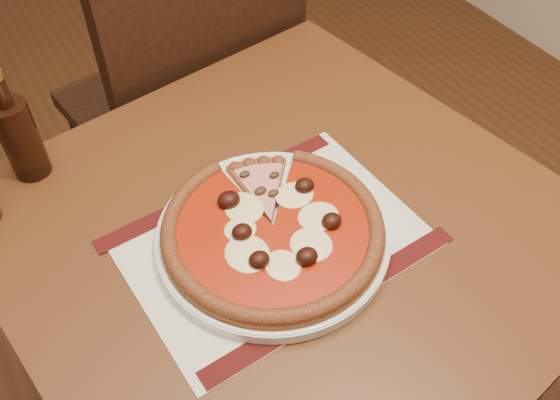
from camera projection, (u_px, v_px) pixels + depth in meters
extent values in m
cube|color=#583014|center=(287.00, 230.00, 0.90)|extent=(0.92, 0.92, 0.04)
cylinder|color=#583014|center=(539.00, 370.00, 1.15)|extent=(0.05, 0.05, 0.71)
cylinder|color=#583014|center=(44.00, 329.00, 1.21)|extent=(0.05, 0.05, 0.71)
cylinder|color=#583014|center=(302.00, 173.00, 1.51)|extent=(0.05, 0.05, 0.71)
cube|color=black|center=(175.00, 107.00, 1.51)|extent=(0.52, 0.52, 0.04)
cylinder|color=black|center=(205.00, 113.00, 1.88)|extent=(0.04, 0.04, 0.45)
cylinder|color=black|center=(92.00, 168.00, 1.71)|extent=(0.04, 0.04, 0.45)
cylinder|color=black|center=(283.00, 183.00, 1.67)|extent=(0.04, 0.04, 0.45)
cylinder|color=black|center=(163.00, 253.00, 1.50)|extent=(0.04, 0.04, 0.45)
cube|color=black|center=(213.00, 56.00, 1.20)|extent=(0.46, 0.11, 0.48)
cube|color=beige|center=(273.00, 241.00, 0.86)|extent=(0.43, 0.32, 0.00)
cylinder|color=white|center=(273.00, 237.00, 0.85)|extent=(0.34, 0.34, 0.02)
cylinder|color=#995325|center=(273.00, 230.00, 0.84)|extent=(0.32, 0.32, 0.01)
torus|color=#994621|center=(273.00, 227.00, 0.84)|extent=(0.32, 0.32, 0.02)
cylinder|color=#8E0C06|center=(273.00, 227.00, 0.84)|extent=(0.27, 0.27, 0.00)
ellipsoid|color=#F8EEA7|center=(246.00, 208.00, 0.86)|extent=(0.05, 0.05, 0.01)
ellipsoid|color=#F8EEA7|center=(216.00, 231.00, 0.83)|extent=(0.05, 0.05, 0.01)
ellipsoid|color=#F8EEA7|center=(251.00, 248.00, 0.81)|extent=(0.05, 0.05, 0.01)
ellipsoid|color=#F8EEA7|center=(284.00, 270.00, 0.78)|extent=(0.05, 0.05, 0.01)
ellipsoid|color=#F8EEA7|center=(304.00, 239.00, 0.82)|extent=(0.05, 0.05, 0.01)
ellipsoid|color=#F8EEA7|center=(327.00, 213.00, 0.85)|extent=(0.05, 0.05, 0.01)
ellipsoid|color=#F8EEA7|center=(289.00, 201.00, 0.86)|extent=(0.05, 0.05, 0.01)
ellipsoid|color=black|center=(238.00, 200.00, 0.85)|extent=(0.03, 0.03, 0.02)
ellipsoid|color=black|center=(210.00, 236.00, 0.80)|extent=(0.03, 0.03, 0.02)
ellipsoid|color=black|center=(260.00, 252.00, 0.79)|extent=(0.03, 0.03, 0.02)
ellipsoid|color=black|center=(315.00, 259.00, 0.78)|extent=(0.03, 0.03, 0.02)
ellipsoid|color=black|center=(316.00, 217.00, 0.83)|extent=(0.03, 0.03, 0.02)
ellipsoid|color=black|center=(306.00, 179.00, 0.88)|extent=(0.03, 0.03, 0.02)
ellipsoid|color=#3C2515|center=(272.00, 193.00, 0.87)|extent=(0.02, 0.01, 0.01)
ellipsoid|color=#3C2515|center=(264.00, 174.00, 0.90)|extent=(0.02, 0.01, 0.01)
ellipsoid|color=#3C2515|center=(263.00, 193.00, 0.87)|extent=(0.02, 0.01, 0.01)
ellipsoid|color=#3C2515|center=(249.00, 177.00, 0.90)|extent=(0.02, 0.01, 0.01)
cylinder|color=#34180D|center=(21.00, 140.00, 0.91)|extent=(0.06, 0.06, 0.13)
cylinder|color=#34180D|center=(1.00, 95.00, 0.85)|extent=(0.03, 0.03, 0.06)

